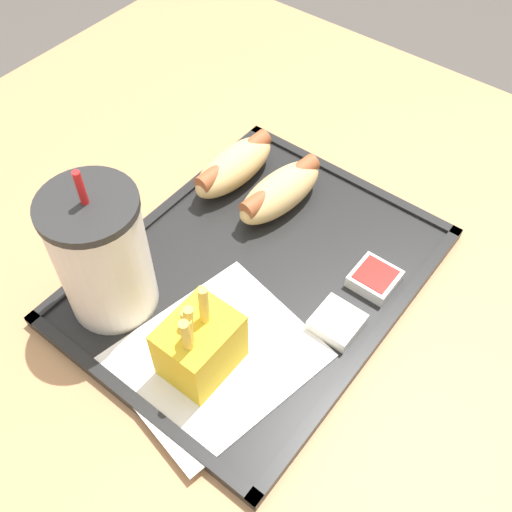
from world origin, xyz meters
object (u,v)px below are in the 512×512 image
soda_cup (102,255)px  fries_carton (199,345)px  sauce_cup_mayo (337,322)px  hot_dog_near (277,189)px  hot_dog_far (234,166)px  sauce_cup_ketchup (375,278)px

soda_cup → fries_carton: bearing=-91.2°
fries_carton → sauce_cup_mayo: bearing=-34.0°
hot_dog_near → hot_dog_far: bearing=90.0°
sauce_cup_mayo → sauce_cup_ketchup: 0.07m
soda_cup → hot_dog_far: soda_cup is taller
hot_dog_near → fries_carton: (-0.21, -0.07, 0.01)m
hot_dog_far → sauce_cup_mayo: 0.23m
hot_dog_near → fries_carton: bearing=-161.6°
hot_dog_far → hot_dog_near: size_ratio=0.98×
soda_cup → sauce_cup_mayo: 0.24m
soda_cup → fries_carton: size_ratio=1.67×
soda_cup → hot_dog_near: (0.21, -0.05, -0.05)m
fries_carton → soda_cup: bearing=88.8°
fries_carton → sauce_cup_ketchup: 0.20m
hot_dog_far → sauce_cup_mayo: bearing=-114.9°
soda_cup → sauce_cup_ketchup: size_ratio=3.97×
sauce_cup_ketchup → hot_dog_far: bearing=82.3°
sauce_cup_mayo → sauce_cup_ketchup: (0.07, -0.00, 0.00)m
soda_cup → sauce_cup_ketchup: bearing=-47.6°
soda_cup → hot_dog_far: size_ratio=1.44×
soda_cup → fries_carton: (-0.00, -0.12, -0.04)m
fries_carton → sauce_cup_mayo: size_ratio=2.37×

